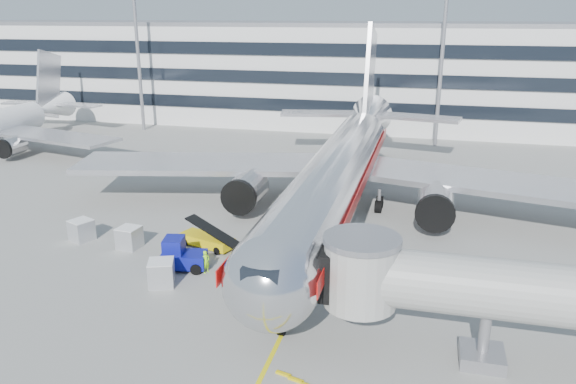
% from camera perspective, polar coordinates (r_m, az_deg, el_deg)
% --- Properties ---
extents(ground, '(180.00, 180.00, 0.00)m').
position_cam_1_polar(ground, '(38.83, 2.44, -8.18)').
color(ground, gray).
rests_on(ground, ground).
extents(lead_in_line, '(0.25, 70.00, 0.01)m').
position_cam_1_polar(lead_in_line, '(47.87, 4.92, -3.08)').
color(lead_in_line, yellow).
rests_on(lead_in_line, ground).
extents(main_jet, '(50.95, 48.70, 16.06)m').
position_cam_1_polar(main_jet, '(48.18, 5.39, 2.34)').
color(main_jet, silver).
rests_on(main_jet, ground).
extents(jet_bridge, '(17.80, 4.50, 7.00)m').
position_cam_1_polar(jet_bridge, '(29.76, 23.03, -9.90)').
color(jet_bridge, silver).
rests_on(jet_bridge, ground).
extents(terminal, '(150.00, 24.25, 15.60)m').
position_cam_1_polar(terminal, '(92.88, 10.07, 11.82)').
color(terminal, silver).
rests_on(terminal, ground).
extents(light_mast_west, '(2.40, 1.20, 25.45)m').
position_cam_1_polar(light_mast_west, '(87.05, -15.19, 15.78)').
color(light_mast_west, gray).
rests_on(light_mast_west, ground).
extents(light_mast_centre, '(2.40, 1.20, 25.45)m').
position_cam_1_polar(light_mast_centre, '(76.25, 15.58, 15.56)').
color(light_mast_centre, gray).
rests_on(light_mast_centre, ground).
extents(belt_loader, '(4.66, 2.86, 2.18)m').
position_cam_1_polar(belt_loader, '(43.05, -8.23, -4.77)').
color(belt_loader, '#D6B909').
rests_on(belt_loader, ground).
extents(baggage_tug, '(3.33, 2.46, 2.29)m').
position_cam_1_polar(baggage_tug, '(39.63, -10.83, -6.36)').
color(baggage_tug, navy).
rests_on(baggage_tug, ground).
extents(cargo_container_left, '(2.02, 2.02, 1.63)m').
position_cam_1_polar(cargo_container_left, '(46.69, -20.24, -3.64)').
color(cargo_container_left, '#BABCC1').
rests_on(cargo_container_left, ground).
extents(cargo_container_right, '(1.68, 1.68, 1.63)m').
position_cam_1_polar(cargo_container_right, '(44.05, -15.83, -4.47)').
color(cargo_container_right, '#BABCC1').
rests_on(cargo_container_right, ground).
extents(cargo_container_front, '(2.06, 2.06, 1.70)m').
position_cam_1_polar(cargo_container_front, '(37.70, -12.74, -8.03)').
color(cargo_container_front, '#BABCC1').
rests_on(cargo_container_front, ground).
extents(ramp_worker, '(0.62, 0.69, 1.59)m').
position_cam_1_polar(ramp_worker, '(38.90, -8.33, -7.02)').
color(ramp_worker, '#9AFF1A').
rests_on(ramp_worker, ground).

